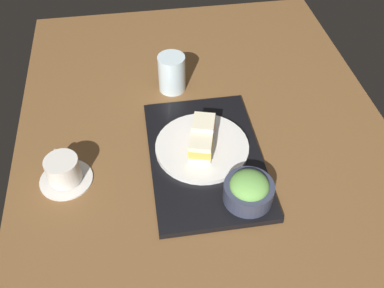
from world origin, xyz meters
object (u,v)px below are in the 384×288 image
at_px(drinking_glass, 172,73).
at_px(sandwich_near, 201,147).
at_px(salad_bowl, 249,190).
at_px(sandwich_plate, 202,147).
at_px(coffee_cup, 64,171).
at_px(sandwich_far, 204,129).

bearing_deg(drinking_glass, sandwich_near, -173.35).
bearing_deg(salad_bowl, sandwich_plate, 24.50).
bearing_deg(salad_bowl, coffee_cup, 72.32).
bearing_deg(drinking_glass, coffee_cup, 135.96).
relative_size(sandwich_plate, salad_bowl, 2.07).
distance_m(sandwich_plate, drinking_glass, 0.28).
height_order(sandwich_near, salad_bowl, salad_bowl).
height_order(sandwich_far, coffee_cup, sandwich_far).
distance_m(sandwich_near, drinking_glass, 0.30).
height_order(sandwich_plate, coffee_cup, coffee_cup).
height_order(sandwich_plate, drinking_glass, drinking_glass).
relative_size(coffee_cup, drinking_glass, 1.16).
relative_size(sandwich_plate, coffee_cup, 1.83).
height_order(sandwich_plate, sandwich_far, sandwich_far).
bearing_deg(sandwich_far, drinking_glass, 11.79).
bearing_deg(sandwich_far, sandwich_plate, 164.08).
distance_m(sandwich_near, sandwich_far, 0.06).
xyz_separation_m(sandwich_near, coffee_cup, (-0.01, 0.33, -0.02)).
relative_size(salad_bowl, coffee_cup, 0.89).
xyz_separation_m(sandwich_plate, drinking_glass, (0.27, 0.04, 0.03)).
bearing_deg(coffee_cup, sandwich_near, -88.62).
bearing_deg(coffee_cup, drinking_glass, -44.04).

